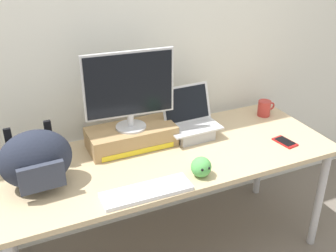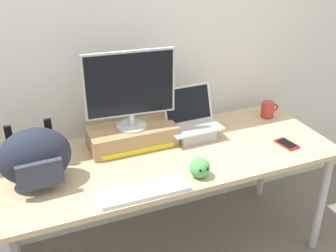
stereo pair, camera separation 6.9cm
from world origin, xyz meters
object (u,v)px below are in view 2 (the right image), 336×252
(toner_box_yellow, at_px, (132,136))
(external_keyboard, at_px, (144,191))
(messenger_backpack, at_px, (35,157))
(cell_phone, at_px, (287,144))
(open_laptop, at_px, (192,127))
(plush_toy, at_px, (200,167))
(coffee_mug, at_px, (268,110))
(desktop_monitor, at_px, (130,88))

(toner_box_yellow, height_order, external_keyboard, toner_box_yellow)
(messenger_backpack, height_order, cell_phone, messenger_backpack)
(open_laptop, xyz_separation_m, plush_toy, (-0.15, -0.41, -0.01))
(coffee_mug, xyz_separation_m, plush_toy, (-0.74, -0.47, 0.00))
(open_laptop, distance_m, plush_toy, 0.43)
(toner_box_yellow, relative_size, open_laptop, 1.58)
(desktop_monitor, relative_size, plush_toy, 4.73)
(external_keyboard, relative_size, cell_phone, 2.98)
(plush_toy, bearing_deg, external_keyboard, -175.35)
(toner_box_yellow, relative_size, cell_phone, 3.35)
(open_laptop, distance_m, coffee_mug, 0.59)
(toner_box_yellow, distance_m, external_keyboard, 0.48)
(external_keyboard, xyz_separation_m, plush_toy, (0.31, 0.03, 0.04))
(toner_box_yellow, xyz_separation_m, open_laptop, (0.37, -0.04, 0.00))
(coffee_mug, bearing_deg, plush_toy, -147.63)
(plush_toy, bearing_deg, messenger_backpack, 160.95)
(external_keyboard, height_order, plush_toy, plush_toy)
(toner_box_yellow, relative_size, plush_toy, 4.70)
(toner_box_yellow, distance_m, cell_phone, 0.91)
(coffee_mug, xyz_separation_m, cell_phone, (-0.11, -0.37, -0.05))
(cell_phone, relative_size, plush_toy, 1.40)
(open_laptop, height_order, coffee_mug, open_laptop)
(open_laptop, bearing_deg, toner_box_yellow, 173.18)
(open_laptop, xyz_separation_m, external_keyboard, (-0.46, -0.43, -0.05))
(toner_box_yellow, height_order, coffee_mug, toner_box_yellow)
(toner_box_yellow, distance_m, coffee_mug, 0.96)
(toner_box_yellow, distance_m, desktop_monitor, 0.30)
(toner_box_yellow, height_order, open_laptop, open_laptop)
(coffee_mug, bearing_deg, desktop_monitor, -178.49)
(external_keyboard, bearing_deg, messenger_backpack, 148.52)
(external_keyboard, bearing_deg, coffee_mug, 26.09)
(external_keyboard, relative_size, coffee_mug, 3.52)
(desktop_monitor, relative_size, messenger_backpack, 1.40)
(open_laptop, height_order, messenger_backpack, open_laptop)
(messenger_backpack, relative_size, plush_toy, 3.38)
(external_keyboard, height_order, cell_phone, external_keyboard)
(desktop_monitor, xyz_separation_m, coffee_mug, (0.96, 0.03, -0.31))
(cell_phone, distance_m, plush_toy, 0.63)
(desktop_monitor, distance_m, cell_phone, 0.97)
(open_laptop, relative_size, messenger_backpack, 0.88)
(desktop_monitor, bearing_deg, external_keyboard, -95.97)
(messenger_backpack, bearing_deg, desktop_monitor, 15.37)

